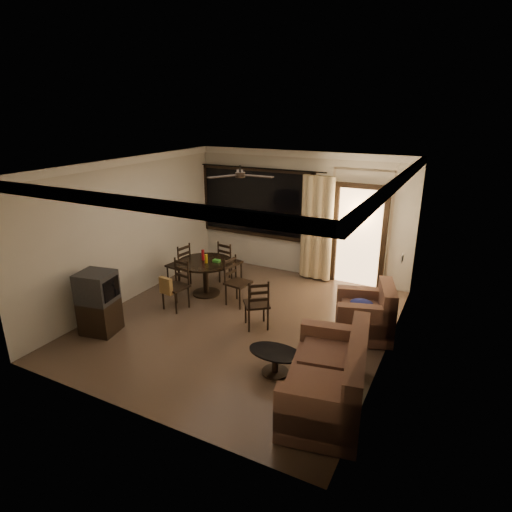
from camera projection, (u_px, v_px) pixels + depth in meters
The scene contains 12 objects.
ground at pixel (242, 322), 7.73m from camera, with size 5.50×5.50×0.00m, color #7F6651.
room_shell at pixel (311, 207), 8.36m from camera, with size 5.50×6.70×5.50m.
dining_table at pixel (205, 268), 8.73m from camera, with size 1.14×1.14×0.93m.
dining_chair_west at pixel (179, 273), 9.26m from camera, with size 0.48×0.48×0.95m.
dining_chair_east at pixel (238, 291), 8.36m from camera, with size 0.48×0.48×0.95m.
dining_chair_south at pixel (175, 294), 8.16m from camera, with size 0.48×0.53×0.95m.
dining_chair_north at pixel (230, 270), 9.42m from camera, with size 0.48×0.48×0.95m.
tv_cabinet at pixel (99, 303), 7.24m from camera, with size 0.66×0.61×1.09m.
sofa at pixel (331, 380), 5.45m from camera, with size 1.26×1.92×0.95m.
armchair at pixel (367, 315), 7.16m from camera, with size 1.13×1.13×0.91m.
coffee_table at pixel (275, 359), 6.18m from camera, with size 0.81×0.49×0.36m.
side_chair at pixel (257, 313), 7.48m from camera, with size 0.58×0.58×0.93m.
Camera 1 is at (3.37, -6.03, 3.68)m, focal length 30.00 mm.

